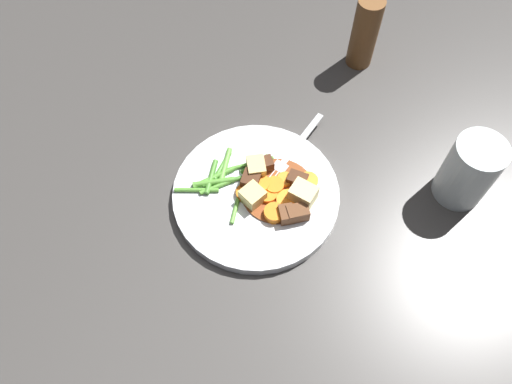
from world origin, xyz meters
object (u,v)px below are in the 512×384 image
meat_chunk_0 (267,165)px  meat_chunk_4 (286,214)px  carrot_slice_3 (274,213)px  meat_chunk_3 (298,213)px  water_glass (469,171)px  carrot_slice_2 (246,193)px  carrot_slice_4 (285,180)px  carrot_slice_5 (288,200)px  potato_chunk_0 (303,194)px  potato_chunk_2 (256,168)px  fork (290,154)px  carrot_slice_7 (308,182)px  pepper_mill (365,33)px  carrot_slice_0 (274,186)px  carrot_slice_1 (268,192)px  carrot_slice_6 (261,185)px  meat_chunk_2 (251,180)px  dinner_plate (256,195)px  potato_chunk_1 (256,197)px  meat_chunk_1 (297,180)px

meat_chunk_0 → meat_chunk_4: (0.05, -0.07, -0.00)m
carrot_slice_3 → meat_chunk_3: bearing=16.4°
meat_chunk_0 → water_glass: size_ratio=0.19×
carrot_slice_2 → carrot_slice_4: same height
carrot_slice_5 → potato_chunk_0: bearing=28.0°
carrot_slice_3 → potato_chunk_2: (-0.05, 0.06, 0.01)m
carrot_slice_2 → meat_chunk_4: bearing=-13.2°
potato_chunk_0 → fork: 0.08m
potato_chunk_2 → fork: bearing=51.3°
carrot_slice_4 → carrot_slice_7: bearing=11.5°
pepper_mill → meat_chunk_4: bearing=-93.8°
carrot_slice_0 → potato_chunk_0: (0.05, -0.00, 0.01)m
meat_chunk_4 → fork: 0.11m
carrot_slice_1 → potato_chunk_2: (-0.03, 0.03, 0.01)m
carrot_slice_6 → meat_chunk_2: meat_chunk_2 is taller
carrot_slice_0 → carrot_slice_7: (0.05, 0.02, 0.00)m
carrot_slice_0 → potato_chunk_0: bearing=-6.2°
carrot_slice_7 → meat_chunk_3: (0.00, -0.06, 0.00)m
dinner_plate → carrot_slice_3: carrot_slice_3 is taller
potato_chunk_1 → potato_chunk_2: size_ratio=0.95×
carrot_slice_4 → potato_chunk_0: size_ratio=0.66×
carrot_slice_1 → potato_chunk_2: size_ratio=0.96×
meat_chunk_0 → meat_chunk_4: size_ratio=0.84×
carrot_slice_7 → water_glass: water_glass is taller
carrot_slice_3 → fork: (-0.01, 0.11, -0.01)m
potato_chunk_0 → potato_chunk_2: bearing=164.8°
meat_chunk_1 → meat_chunk_0: bearing=169.6°
meat_chunk_1 → water_glass: (0.23, 0.08, 0.03)m
carrot_slice_0 → carrot_slice_3: carrot_slice_3 is taller
carrot_slice_7 → meat_chunk_4: meat_chunk_4 is taller
meat_chunk_0 → dinner_plate: bearing=-91.8°
carrot_slice_4 → pepper_mill: 0.31m
meat_chunk_3 → pepper_mill: pepper_mill is taller
meat_chunk_1 → carrot_slice_4: bearing=-169.6°
meat_chunk_1 → meat_chunk_2: 0.07m
meat_chunk_4 → pepper_mill: (0.02, 0.36, 0.04)m
carrot_slice_2 → carrot_slice_3: size_ratio=0.96×
carrot_slice_1 → carrot_slice_5: bearing=-3.6°
carrot_slice_5 → meat_chunk_4: 0.03m
carrot_slice_2 → potato_chunk_0: (0.08, 0.02, 0.01)m
carrot_slice_7 → meat_chunk_2: meat_chunk_2 is taller
carrot_slice_3 → potato_chunk_0: 0.05m
meat_chunk_2 → carrot_slice_6: bearing=-4.5°
carrot_slice_4 → potato_chunk_2: bearing=178.9°
carrot_slice_0 → carrot_slice_1: carrot_slice_0 is taller
carrot_slice_1 → potato_chunk_1: potato_chunk_1 is taller
carrot_slice_7 → meat_chunk_1: meat_chunk_1 is taller
meat_chunk_3 → water_glass: 0.26m
meat_chunk_1 → carrot_slice_6: bearing=-152.1°
carrot_slice_3 → carrot_slice_0: bearing=108.2°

